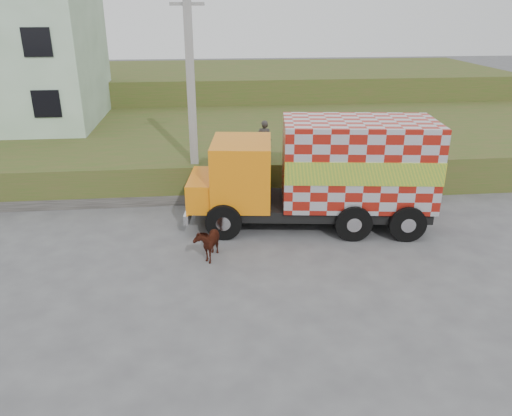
{
  "coord_description": "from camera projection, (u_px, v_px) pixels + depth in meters",
  "views": [
    {
      "loc": [
        -0.54,
        -14.04,
        7.19
      ],
      "look_at": [
        0.94,
        0.26,
        1.3
      ],
      "focal_mm": 35.0,
      "sensor_mm": 36.0,
      "label": 1
    }
  ],
  "objects": [
    {
      "name": "embankment",
      "position": [
        217.0,
        145.0,
        24.62
      ],
      "size": [
        40.0,
        12.0,
        1.5
      ],
      "primitive_type": "cube",
      "color": "#36501A",
      "rests_on": "ground"
    },
    {
      "name": "pedestrian",
      "position": [
        264.0,
        140.0,
        19.42
      ],
      "size": [
        0.64,
        0.5,
        1.56
      ],
      "primitive_type": "imported",
      "rotation": [
        0.0,
        0.0,
        2.9
      ],
      "color": "#2D2B28",
      "rests_on": "embankment"
    },
    {
      "name": "utility_pole",
      "position": [
        191.0,
        96.0,
        18.3
      ],
      "size": [
        1.2,
        0.3,
        8.0
      ],
      "color": "gray",
      "rests_on": "ground"
    },
    {
      "name": "ground",
      "position": [
        227.0,
        250.0,
        15.7
      ],
      "size": [
        120.0,
        120.0,
        0.0
      ],
      "primitive_type": "plane",
      "color": "#474749",
      "rests_on": "ground"
    },
    {
      "name": "embankment_far",
      "position": [
        211.0,
        91.0,
        35.39
      ],
      "size": [
        40.0,
        12.0,
        3.0
      ],
      "primitive_type": "cube",
      "color": "#36501A",
      "rests_on": "ground"
    },
    {
      "name": "cargo_truck",
      "position": [
        324.0,
        172.0,
        16.9
      ],
      "size": [
        8.53,
        3.75,
        3.69
      ],
      "rotation": [
        0.0,
        0.0,
        -0.13
      ],
      "color": "black",
      "rests_on": "ground"
    },
    {
      "name": "cow",
      "position": [
        208.0,
        241.0,
        15.11
      ],
      "size": [
        0.9,
        1.37,
        1.06
      ],
      "primitive_type": "imported",
      "rotation": [
        0.0,
        0.0,
        -0.28
      ],
      "color": "black",
      "rests_on": "ground"
    },
    {
      "name": "retaining_strip",
      "position": [
        170.0,
        199.0,
        19.3
      ],
      "size": [
        16.0,
        0.5,
        0.4
      ],
      "primitive_type": "cube",
      "color": "#595651",
      "rests_on": "ground"
    }
  ]
}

